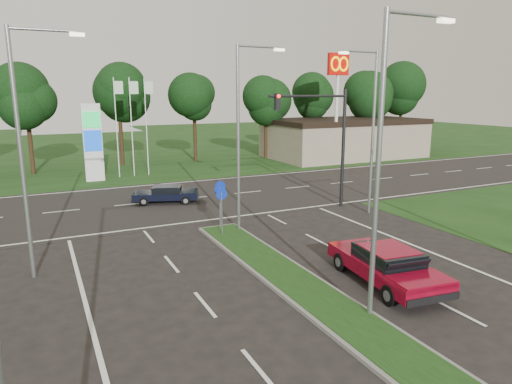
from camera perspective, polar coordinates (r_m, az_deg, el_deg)
name	(u,v)px	position (r m, az deg, el deg)	size (l,w,h in m)	color
verge_far	(107,149)	(60.03, -18.12, 5.18)	(160.00, 50.00, 0.02)	black
cross_road	(178,200)	(30.00, -9.73, -0.95)	(160.00, 12.00, 0.02)	black
median_kerb	(395,354)	(13.21, 17.00, -18.80)	(2.00, 26.00, 0.12)	slate
commercial_building	(344,138)	(50.31, 10.95, 6.60)	(16.00, 9.00, 4.00)	gray
streetlight_median_near	(384,153)	(13.64, 15.73, 4.72)	(2.53, 0.22, 9.00)	gray
streetlight_median_far	(242,129)	(22.09, -1.78, 7.88)	(2.53, 0.22, 9.00)	gray
streetlight_left_near	(11,297)	(4.45, -28.29, -11.46)	(2.53, 0.22, 9.00)	gray
streetlight_left_far	(26,142)	(18.19, -26.84, 5.64)	(2.53, 0.22, 9.00)	gray
streetlight_right_far	(371,124)	(26.25, 14.12, 8.21)	(2.53, 0.22, 9.00)	gray
traffic_signal	(325,130)	(26.90, 8.67, 7.62)	(5.10, 0.42, 7.00)	black
median_signs	(221,198)	(22.58, -4.45, -0.70)	(1.16, 1.76, 2.38)	gray
gas_pylon	(96,140)	(37.56, -19.43, 6.11)	(5.80, 1.26, 8.00)	silver
mcdonalds_sign	(338,80)	(44.49, 10.19, 13.64)	(2.20, 0.47, 10.40)	silver
treeline_far	(127,92)	(44.78, -15.79, 11.89)	(6.00, 6.00, 9.90)	black
red_sedan	(386,264)	(17.27, 15.98, -8.66)	(2.60, 5.18, 1.37)	maroon
navy_sedan	(166,194)	(29.16, -11.18, -0.21)	(4.27, 2.87, 1.09)	black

